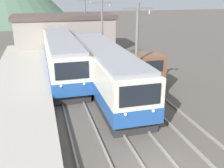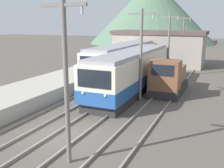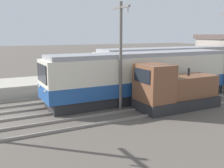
# 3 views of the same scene
# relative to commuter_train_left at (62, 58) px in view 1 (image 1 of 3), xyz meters

# --- Properties ---
(track_right) EXTENTS (1.54, 60.00, 0.14)m
(track_right) POSITION_rel_commuter_train_left_xyz_m (5.80, -15.49, -1.61)
(track_right) COLOR gray
(track_right) RESTS_ON ground
(commuter_train_left) EXTENTS (2.84, 14.86, 3.62)m
(commuter_train_left) POSITION_rel_commuter_train_left_xyz_m (0.00, 0.00, 0.00)
(commuter_train_left) COLOR #28282B
(commuter_train_left) RESTS_ON ground
(commuter_train_center) EXTENTS (2.84, 14.91, 3.52)m
(commuter_train_center) POSITION_rel_commuter_train_left_xyz_m (2.80, -5.06, -0.04)
(commuter_train_center) COLOR #28282B
(commuter_train_center) RESTS_ON ground
(shunting_locomotive) EXTENTS (2.40, 5.65, 3.00)m
(shunting_locomotive) POSITION_rel_commuter_train_left_xyz_m (5.80, -4.67, -0.48)
(shunting_locomotive) COLOR #28282B
(shunting_locomotive) RESTS_ON ground
(catenary_mast_mid) EXTENTS (2.00, 0.20, 6.78)m
(catenary_mast_mid) POSITION_rel_commuter_train_left_xyz_m (4.31, -7.81, 2.02)
(catenary_mast_mid) COLOR slate
(catenary_mast_mid) RESTS_ON ground
(catenary_mast_far) EXTENTS (2.00, 0.20, 6.78)m
(catenary_mast_far) POSITION_rel_commuter_train_left_xyz_m (4.31, 2.06, 2.02)
(catenary_mast_far) COLOR slate
(catenary_mast_far) RESTS_ON ground
(catenary_mast_distant) EXTENTS (2.00, 0.20, 6.78)m
(catenary_mast_distant) POSITION_rel_commuter_train_left_xyz_m (4.31, 11.93, 2.02)
(catenary_mast_distant) COLOR slate
(catenary_mast_distant) RESTS_ON ground
(station_building) EXTENTS (12.60, 6.30, 4.77)m
(station_building) POSITION_rel_commuter_train_left_xyz_m (1.30, 10.51, 0.73)
(station_building) COLOR gray
(station_building) RESTS_ON ground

